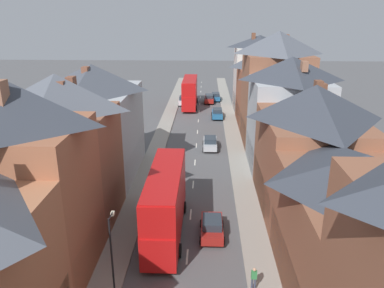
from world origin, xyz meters
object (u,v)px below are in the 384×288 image
(double_decker_bus_mid_street, at_px, (190,92))
(car_near_blue, at_px, (183,100))
(double_decker_bus_lead, at_px, (166,201))
(car_parked_left_a, at_px, (210,143))
(car_parked_right_a, at_px, (212,227))
(pedestrian_near_right, at_px, (254,278))
(car_near_silver, at_px, (209,99))
(car_mid_black, at_px, (216,97))
(car_parked_left_b, at_px, (217,113))
(street_lamp, at_px, (112,251))

(double_decker_bus_mid_street, relative_size, car_near_blue, 2.62)
(double_decker_bus_lead, relative_size, car_near_blue, 2.62)
(car_parked_left_a, xyz_separation_m, car_parked_right_a, (0.00, -20.04, 0.00))
(pedestrian_near_right, bearing_deg, car_parked_right_a, 112.35)
(car_parked_right_a, height_order, pedestrian_near_right, pedestrian_near_right)
(car_near_blue, relative_size, car_near_silver, 0.91)
(car_parked_right_a, bearing_deg, car_mid_black, 88.46)
(double_decker_bus_mid_street, distance_m, car_parked_left_b, 9.30)
(car_mid_black, bearing_deg, car_parked_left_a, -92.63)
(street_lamp, bearing_deg, pedestrian_near_right, 4.47)
(car_parked_right_a, distance_m, car_mid_black, 48.31)
(car_parked_left_b, bearing_deg, car_mid_black, 90.00)
(car_near_silver, bearing_deg, car_near_blue, -159.00)
(car_parked_left_a, bearing_deg, car_mid_black, 87.37)
(car_mid_black, relative_size, car_parked_left_b, 0.95)
(car_near_blue, height_order, street_lamp, street_lamp)
(car_near_blue, distance_m, car_parked_left_b, 11.23)
(car_near_blue, height_order, car_parked_right_a, car_near_blue)
(double_decker_bus_mid_street, distance_m, street_lamp, 49.59)
(car_near_silver, bearing_deg, street_lamp, -96.50)
(pedestrian_near_right, bearing_deg, car_parked_left_b, 91.70)
(double_decker_bus_lead, relative_size, car_parked_left_a, 2.54)
(double_decker_bus_lead, xyz_separation_m, car_near_silver, (3.61, 46.07, -1.98))
(car_mid_black, distance_m, car_parked_left_b, 13.21)
(car_near_silver, distance_m, street_lamp, 53.53)
(double_decker_bus_mid_street, distance_m, car_parked_left_a, 23.06)
(car_near_blue, bearing_deg, street_lamp, -91.29)
(double_decker_bus_mid_street, bearing_deg, car_parked_left_b, -57.29)
(car_near_silver, xyz_separation_m, pedestrian_near_right, (2.52, -52.46, 0.20))
(car_parked_left_b, relative_size, pedestrian_near_right, 2.74)
(car_near_blue, distance_m, car_parked_left_a, 24.89)
(car_mid_black, xyz_separation_m, pedestrian_near_right, (1.22, -54.43, 0.23))
(double_decker_bus_lead, bearing_deg, car_mid_black, 84.16)
(car_parked_left_a, height_order, car_parked_left_b, car_parked_left_b)
(car_parked_left_b, bearing_deg, double_decker_bus_lead, -98.02)
(double_decker_bus_lead, relative_size, car_near_silver, 2.39)
(car_parked_left_a, bearing_deg, car_near_blue, 101.35)
(car_near_blue, relative_size, car_parked_right_a, 1.05)
(car_near_silver, height_order, car_mid_black, car_near_silver)
(car_near_blue, bearing_deg, car_mid_black, 31.82)
(car_near_blue, height_order, car_parked_left_b, car_near_blue)
(car_parked_left_a, bearing_deg, double_decker_bus_mid_street, 99.04)
(double_decker_bus_mid_street, xyz_separation_m, car_near_blue, (-1.29, 1.72, -1.97))
(pedestrian_near_right, bearing_deg, double_decker_bus_mid_street, 97.16)
(pedestrian_near_right, distance_m, street_lamp, 8.88)
(car_near_blue, relative_size, car_mid_black, 0.98)
(pedestrian_near_right, relative_size, street_lamp, 0.29)
(car_near_blue, distance_m, street_lamp, 51.32)
(car_near_blue, relative_size, car_parked_left_b, 0.94)
(car_near_silver, height_order, car_parked_left_a, car_near_silver)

